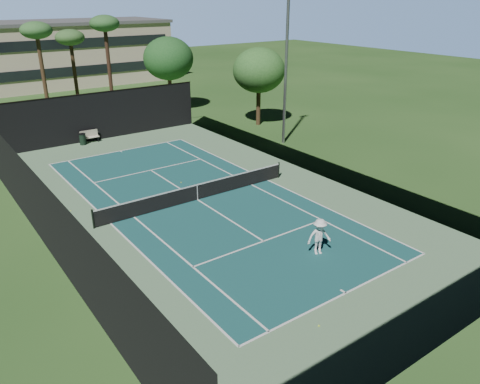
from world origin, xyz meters
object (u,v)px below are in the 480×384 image
at_px(tennis_ball_c, 181,182).
at_px(trash_bin, 83,139).
at_px(player, 319,237).
at_px(tennis_ball_d, 71,211).
at_px(tennis_net, 197,191).
at_px(park_bench, 89,136).
at_px(tennis_ball_b, 189,189).
at_px(tennis_ball_a, 319,326).

xyz_separation_m(tennis_ball_c, trash_bin, (-2.35, 12.28, 0.44)).
height_order(player, tennis_ball_d, player).
bearing_deg(tennis_net, tennis_ball_d, 156.69).
distance_m(tennis_ball_c, park_bench, 12.73).
bearing_deg(park_bench, tennis_ball_b, -83.62).
height_order(tennis_net, tennis_ball_a, tennis_net).
relative_size(tennis_ball_a, tennis_ball_d, 1.25).
bearing_deg(tennis_ball_d, trash_bin, 68.29).
height_order(tennis_net, tennis_ball_c, tennis_net).
bearing_deg(tennis_ball_b, tennis_ball_c, 85.10).
height_order(tennis_ball_a, tennis_ball_d, tennis_ball_a).
height_order(tennis_ball_a, tennis_ball_b, tennis_ball_a).
bearing_deg(tennis_ball_a, tennis_net, 79.29).
bearing_deg(tennis_ball_a, tennis_ball_b, 78.86).
bearing_deg(trash_bin, tennis_ball_b, -80.56).
bearing_deg(trash_bin, tennis_ball_c, -79.15).
relative_size(tennis_ball_a, park_bench, 0.05).
height_order(tennis_ball_b, park_bench, park_bench).
bearing_deg(tennis_ball_c, tennis_ball_d, -178.92).
bearing_deg(tennis_ball_a, park_bench, 87.34).
height_order(tennis_ball_c, park_bench, park_bench).
height_order(tennis_ball_a, trash_bin, trash_bin).
distance_m(park_bench, trash_bin, 0.78).
xyz_separation_m(player, tennis_ball_d, (-8.13, 11.75, -0.88)).
bearing_deg(trash_bin, player, -82.49).
bearing_deg(tennis_ball_a, tennis_ball_d, 105.44).
distance_m(player, tennis_ball_d, 14.32).
xyz_separation_m(tennis_ball_b, trash_bin, (-2.25, 13.51, 0.44)).
xyz_separation_m(tennis_net, tennis_ball_d, (-6.73, 2.90, -0.53)).
distance_m(tennis_ball_b, trash_bin, 13.70).
relative_size(park_bench, trash_bin, 1.59).
relative_size(tennis_net, tennis_ball_b, 187.95).
height_order(tennis_ball_a, tennis_ball_c, tennis_ball_c).
relative_size(player, tennis_ball_a, 24.00).
bearing_deg(player, tennis_ball_d, 146.75).
relative_size(player, trash_bin, 1.92).
bearing_deg(tennis_net, trash_bin, 96.67).
bearing_deg(tennis_ball_b, trash_bin, 99.44).
bearing_deg(tennis_ball_c, tennis_net, -100.46).
bearing_deg(tennis_net, tennis_ball_b, 75.85).
relative_size(tennis_net, trash_bin, 13.65).
height_order(tennis_ball_b, tennis_ball_d, tennis_ball_b).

